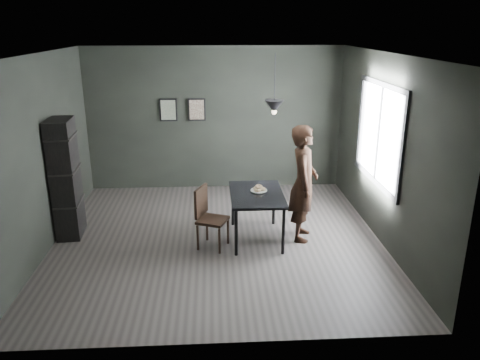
{
  "coord_description": "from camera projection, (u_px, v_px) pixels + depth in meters",
  "views": [
    {
      "loc": [
        -0.05,
        -6.62,
        3.19
      ],
      "look_at": [
        0.35,
        0.05,
        0.95
      ],
      "focal_mm": 35.0,
      "sensor_mm": 36.0,
      "label": 1
    }
  ],
  "objects": [
    {
      "name": "donut_pile",
      "position": [
        259.0,
        188.0,
        7.15
      ],
      "size": [
        0.19,
        0.2,
        0.09
      ],
      "rotation": [
        0.0,
        0.0,
        0.01
      ],
      "color": "#F3EABD",
      "rests_on": "white_plate"
    },
    {
      "name": "pendant_lamp",
      "position": [
        274.0,
        106.0,
        6.77
      ],
      "size": [
        0.28,
        0.28,
        0.86
      ],
      "color": "black",
      "rests_on": "ground"
    },
    {
      "name": "back_wall",
      "position": [
        215.0,
        119.0,
        9.2
      ],
      "size": [
        5.0,
        0.1,
        2.8
      ],
      "primitive_type": "cube",
      "color": "black",
      "rests_on": "ground"
    },
    {
      "name": "window_assembly",
      "position": [
        379.0,
        134.0,
        7.1
      ],
      "size": [
        0.04,
        1.96,
        1.56
      ],
      "color": "white",
      "rests_on": "ground"
    },
    {
      "name": "wood_chair",
      "position": [
        207.0,
        213.0,
        6.9
      ],
      "size": [
        0.53,
        0.53,
        0.93
      ],
      "rotation": [
        0.0,
        0.0,
        -0.4
      ],
      "color": "black",
      "rests_on": "ground"
    },
    {
      "name": "ceiling",
      "position": [
        215.0,
        54.0,
        6.39
      ],
      "size": [
        5.0,
        5.0,
        0.02
      ],
      "color": "silver",
      "rests_on": "ground"
    },
    {
      "name": "shelf_unit",
      "position": [
        66.0,
        179.0,
        7.17
      ],
      "size": [
        0.4,
        0.64,
        1.85
      ],
      "primitive_type": "cube",
      "rotation": [
        0.0,
        0.0,
        0.08
      ],
      "color": "black",
      "rests_on": "ground"
    },
    {
      "name": "ground",
      "position": [
        218.0,
        239.0,
        7.28
      ],
      "size": [
        5.0,
        5.0,
        0.0
      ],
      "primitive_type": "plane",
      "color": "#322E2B",
      "rests_on": "ground"
    },
    {
      "name": "white_plate",
      "position": [
        259.0,
        191.0,
        7.17
      ],
      "size": [
        0.23,
        0.23,
        0.01
      ],
      "primitive_type": "cylinder",
      "color": "white",
      "rests_on": "cafe_table"
    },
    {
      "name": "woman",
      "position": [
        303.0,
        183.0,
        7.07
      ],
      "size": [
        0.56,
        0.73,
        1.79
      ],
      "primitive_type": "imported",
      "rotation": [
        0.0,
        0.0,
        1.36
      ],
      "color": "black",
      "rests_on": "ground"
    },
    {
      "name": "framed_print_left",
      "position": [
        168.0,
        110.0,
        9.06
      ],
      "size": [
        0.34,
        0.04,
        0.44
      ],
      "color": "black",
      "rests_on": "ground"
    },
    {
      "name": "framed_print_right",
      "position": [
        197.0,
        110.0,
        9.09
      ],
      "size": [
        0.34,
        0.04,
        0.44
      ],
      "color": "black",
      "rests_on": "ground"
    },
    {
      "name": "cafe_table",
      "position": [
        257.0,
        198.0,
        7.1
      ],
      "size": [
        0.8,
        1.2,
        0.75
      ],
      "color": "black",
      "rests_on": "ground"
    }
  ]
}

